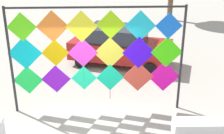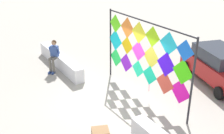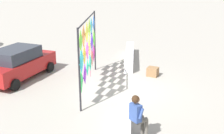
# 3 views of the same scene
# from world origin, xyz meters

# --- Properties ---
(ground) EXTENTS (120.00, 120.00, 0.00)m
(ground) POSITION_xyz_m (0.00, 0.00, 0.00)
(ground) COLOR #9E998E
(plaza_ledge_left) EXTENTS (4.36, 0.45, 0.65)m
(plaza_ledge_left) POSITION_xyz_m (-4.21, -0.30, 0.32)
(plaza_ledge_left) COLOR silver
(plaza_ledge_left) RESTS_ON ground
(kite_display_rack) EXTENTS (4.75, 0.20, 3.04)m
(kite_display_rack) POSITION_xyz_m (0.20, 1.38, 1.83)
(kite_display_rack) COLOR #232328
(kite_display_rack) RESTS_ON ground
(seated_vendor) EXTENTS (0.69, 0.72, 1.49)m
(seated_vendor) POSITION_xyz_m (-3.87, -0.72, 0.88)
(seated_vendor) COLOR #666056
(seated_vendor) RESTS_ON ground
(parked_car) EXTENTS (4.15, 2.70, 1.49)m
(parked_car) POSITION_xyz_m (0.95, 4.89, 0.76)
(parked_car) COLOR maroon
(parked_car) RESTS_ON ground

